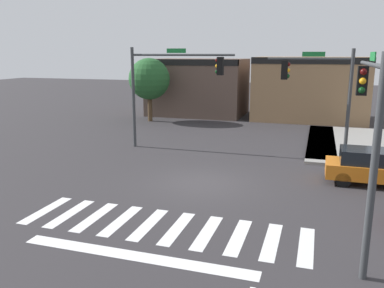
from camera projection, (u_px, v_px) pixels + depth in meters
The scene contains 8 objects.
ground_plane at pixel (202, 183), 16.82m from camera, with size 120.00×120.00×0.00m, color #302D30.
crosswalk_near at pixel (163, 226), 12.64m from camera, with size 9.25×2.50×0.01m.
storefront_row at pixel (257, 87), 34.09m from camera, with size 18.17×6.20×5.10m.
traffic_signal_southeast at pixel (369, 112), 10.80m from camera, with size 0.32×5.26×5.42m.
traffic_signal_northwest at pixel (170, 79), 21.96m from camera, with size 5.97×0.32×5.72m.
traffic_signal_northeast at pixel (320, 85), 19.94m from camera, with size 4.17×0.32×5.62m.
car_orange at pixel (377, 168), 16.50m from camera, with size 4.39×1.71×1.49m.
roadside_tree at pixel (149, 79), 31.59m from camera, with size 3.29×3.29×5.04m.
Camera 1 is at (4.47, -15.40, 5.38)m, focal length 37.14 mm.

